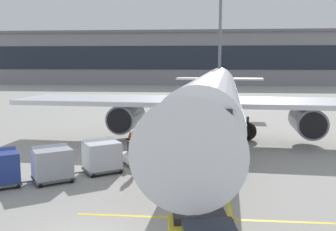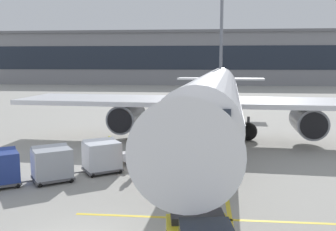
{
  "view_description": "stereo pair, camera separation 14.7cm",
  "coord_description": "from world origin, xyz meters",
  "px_view_note": "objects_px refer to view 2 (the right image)",
  "views": [
    {
      "loc": [
        4.09,
        -11.9,
        6.35
      ],
      "look_at": [
        1.93,
        11.6,
        3.0
      ],
      "focal_mm": 41.14,
      "sensor_mm": 36.0,
      "label": 1
    },
    {
      "loc": [
        4.24,
        -11.89,
        6.35
      ],
      "look_at": [
        1.93,
        11.6,
        3.0
      ],
      "focal_mm": 41.14,
      "sensor_mm": 36.0,
      "label": 2
    }
  ],
  "objects_px": {
    "belt_loader": "(153,148)",
    "baggage_cart_lead": "(102,155)",
    "ground_crew_marshaller": "(135,157)",
    "ground_crew_by_loader": "(158,154)",
    "parked_airplane": "(215,96)",
    "ground_crew_wingwalker": "(110,148)",
    "safety_cone_wingtip": "(131,135)",
    "baggage_cart_second": "(52,163)",
    "ground_crew_by_carts": "(136,148)",
    "safety_cone_engine_keepout": "(133,135)"
  },
  "relations": [
    {
      "from": "belt_loader",
      "to": "baggage_cart_lead",
      "type": "relative_size",
      "value": 1.88
    },
    {
      "from": "belt_loader",
      "to": "ground_crew_marshaller",
      "type": "bearing_deg",
      "value": -103.2
    },
    {
      "from": "ground_crew_by_loader",
      "to": "ground_crew_marshaller",
      "type": "height_order",
      "value": "same"
    },
    {
      "from": "parked_airplane",
      "to": "ground_crew_wingwalker",
      "type": "distance_m",
      "value": 10.22
    },
    {
      "from": "safety_cone_wingtip",
      "to": "baggage_cart_second",
      "type": "bearing_deg",
      "value": -99.92
    },
    {
      "from": "belt_loader",
      "to": "baggage_cart_second",
      "type": "xyz_separation_m",
      "value": [
        -4.8,
        -4.34,
        0.09
      ]
    },
    {
      "from": "ground_crew_by_carts",
      "to": "ground_crew_marshaller",
      "type": "relative_size",
      "value": 1.0
    },
    {
      "from": "baggage_cart_lead",
      "to": "safety_cone_wingtip",
      "type": "distance_m",
      "value": 9.57
    },
    {
      "from": "ground_crew_by_carts",
      "to": "ground_crew_marshaller",
      "type": "distance_m",
      "value": 2.42
    },
    {
      "from": "belt_loader",
      "to": "ground_crew_by_loader",
      "type": "xyz_separation_m",
      "value": [
        0.54,
        -1.81,
        0.09
      ]
    },
    {
      "from": "ground_crew_wingwalker",
      "to": "safety_cone_wingtip",
      "type": "bearing_deg",
      "value": 91.16
    },
    {
      "from": "ground_crew_by_carts",
      "to": "safety_cone_wingtip",
      "type": "bearing_deg",
      "value": 103.4
    },
    {
      "from": "ground_crew_by_carts",
      "to": "ground_crew_wingwalker",
      "type": "distance_m",
      "value": 1.62
    },
    {
      "from": "parked_airplane",
      "to": "belt_loader",
      "type": "bearing_deg",
      "value": -120.09
    },
    {
      "from": "ground_crew_by_carts",
      "to": "ground_crew_by_loader",
      "type": "bearing_deg",
      "value": -43.37
    },
    {
      "from": "baggage_cart_lead",
      "to": "parked_airplane",
      "type": "bearing_deg",
      "value": 54.69
    },
    {
      "from": "ground_crew_wingwalker",
      "to": "safety_cone_engine_keepout",
      "type": "xyz_separation_m",
      "value": [
        0.05,
        7.39,
        -0.64
      ]
    },
    {
      "from": "parked_airplane",
      "to": "ground_crew_wingwalker",
      "type": "bearing_deg",
      "value": -132.09
    },
    {
      "from": "safety_cone_engine_keepout",
      "to": "safety_cone_wingtip",
      "type": "xyz_separation_m",
      "value": [
        -0.2,
        0.17,
        -0.04
      ]
    },
    {
      "from": "parked_airplane",
      "to": "ground_crew_by_carts",
      "type": "bearing_deg",
      "value": -124.94
    },
    {
      "from": "parked_airplane",
      "to": "ground_crew_by_loader",
      "type": "height_order",
      "value": "parked_airplane"
    },
    {
      "from": "parked_airplane",
      "to": "safety_cone_engine_keepout",
      "type": "relative_size",
      "value": 54.72
    },
    {
      "from": "ground_crew_by_loader",
      "to": "ground_crew_marshaller",
      "type": "bearing_deg",
      "value": -143.04
    },
    {
      "from": "ground_crew_marshaller",
      "to": "ground_crew_wingwalker",
      "type": "xyz_separation_m",
      "value": [
        -2.02,
        2.22,
        0.0
      ]
    },
    {
      "from": "ground_crew_by_loader",
      "to": "safety_cone_wingtip",
      "type": "bearing_deg",
      "value": 110.61
    },
    {
      "from": "parked_airplane",
      "to": "ground_crew_marshaller",
      "type": "xyz_separation_m",
      "value": [
        -4.61,
        -9.56,
        -2.62
      ]
    },
    {
      "from": "ground_crew_by_loader",
      "to": "ground_crew_wingwalker",
      "type": "bearing_deg",
      "value": 157.27
    },
    {
      "from": "belt_loader",
      "to": "baggage_cart_lead",
      "type": "distance_m",
      "value": 3.59
    },
    {
      "from": "ground_crew_marshaller",
      "to": "safety_cone_wingtip",
      "type": "relative_size",
      "value": 2.6
    },
    {
      "from": "belt_loader",
      "to": "ground_crew_wingwalker",
      "type": "relative_size",
      "value": 2.9
    },
    {
      "from": "ground_crew_by_loader",
      "to": "ground_crew_wingwalker",
      "type": "distance_m",
      "value": 3.46
    },
    {
      "from": "parked_airplane",
      "to": "ground_crew_wingwalker",
      "type": "relative_size",
      "value": 23.32
    },
    {
      "from": "parked_airplane",
      "to": "baggage_cart_second",
      "type": "height_order",
      "value": "parked_airplane"
    },
    {
      "from": "baggage_cart_second",
      "to": "safety_cone_wingtip",
      "type": "bearing_deg",
      "value": 80.08
    },
    {
      "from": "parked_airplane",
      "to": "ground_crew_marshaller",
      "type": "relative_size",
      "value": 23.32
    },
    {
      "from": "safety_cone_wingtip",
      "to": "baggage_cart_lead",
      "type": "bearing_deg",
      "value": -88.92
    },
    {
      "from": "baggage_cart_second",
      "to": "safety_cone_wingtip",
      "type": "height_order",
      "value": "baggage_cart_second"
    },
    {
      "from": "baggage_cart_second",
      "to": "ground_crew_by_loader",
      "type": "xyz_separation_m",
      "value": [
        5.35,
        2.53,
        -0.0
      ]
    },
    {
      "from": "ground_crew_marshaller",
      "to": "safety_cone_engine_keepout",
      "type": "height_order",
      "value": "ground_crew_marshaller"
    },
    {
      "from": "baggage_cart_lead",
      "to": "ground_crew_by_carts",
      "type": "distance_m",
      "value": 2.66
    },
    {
      "from": "ground_crew_wingwalker",
      "to": "safety_cone_engine_keepout",
      "type": "distance_m",
      "value": 7.42
    },
    {
      "from": "belt_loader",
      "to": "baggage_cart_lead",
      "type": "xyz_separation_m",
      "value": [
        -2.62,
        -2.45,
        0.09
      ]
    },
    {
      "from": "baggage_cart_lead",
      "to": "ground_crew_by_carts",
      "type": "relative_size",
      "value": 1.55
    },
    {
      "from": "safety_cone_engine_keepout",
      "to": "ground_crew_wingwalker",
      "type": "bearing_deg",
      "value": -90.38
    },
    {
      "from": "ground_crew_wingwalker",
      "to": "safety_cone_wingtip",
      "type": "xyz_separation_m",
      "value": [
        -0.15,
        7.56,
        -0.67
      ]
    },
    {
      "from": "ground_crew_by_loader",
      "to": "parked_airplane",
      "type": "bearing_deg",
      "value": 68.42
    },
    {
      "from": "baggage_cart_second",
      "to": "ground_crew_by_loader",
      "type": "height_order",
      "value": "baggage_cart_second"
    },
    {
      "from": "baggage_cart_lead",
      "to": "safety_cone_wingtip",
      "type": "relative_size",
      "value": 4.02
    },
    {
      "from": "parked_airplane",
      "to": "ground_crew_marshaller",
      "type": "distance_m",
      "value": 10.93
    },
    {
      "from": "baggage_cart_second",
      "to": "ground_crew_by_carts",
      "type": "distance_m",
      "value": 5.51
    }
  ]
}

